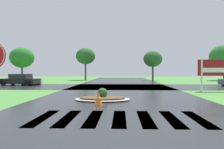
{
  "coord_description": "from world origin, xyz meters",
  "views": [
    {
      "loc": [
        0.06,
        -4.72,
        1.68
      ],
      "look_at": [
        -0.57,
        11.96,
        1.38
      ],
      "focal_mm": 38.92,
      "sensor_mm": 36.0,
      "label": 1
    }
  ],
  "objects_px": {
    "estate_billboard": "(215,69)",
    "car_silver_hatch": "(20,80)",
    "median_island": "(102,98)",
    "drainage_pipe_stack": "(32,81)",
    "traffic_cone": "(99,99)"
  },
  "relations": [
    {
      "from": "estate_billboard",
      "to": "median_island",
      "type": "height_order",
      "value": "estate_billboard"
    },
    {
      "from": "estate_billboard",
      "to": "car_silver_hatch",
      "type": "distance_m",
      "value": 20.17
    },
    {
      "from": "estate_billboard",
      "to": "median_island",
      "type": "bearing_deg",
      "value": 36.72
    },
    {
      "from": "car_silver_hatch",
      "to": "traffic_cone",
      "type": "distance_m",
      "value": 18.27
    },
    {
      "from": "estate_billboard",
      "to": "traffic_cone",
      "type": "relative_size",
      "value": 4.3
    },
    {
      "from": "drainage_pipe_stack",
      "to": "car_silver_hatch",
      "type": "bearing_deg",
      "value": -138.98
    },
    {
      "from": "median_island",
      "to": "car_silver_hatch",
      "type": "xyz_separation_m",
      "value": [
        -10.29,
        13.16,
        0.46
      ]
    },
    {
      "from": "estate_billboard",
      "to": "traffic_cone",
      "type": "bearing_deg",
      "value": 44.59
    },
    {
      "from": "median_island",
      "to": "drainage_pipe_stack",
      "type": "height_order",
      "value": "drainage_pipe_stack"
    },
    {
      "from": "median_island",
      "to": "drainage_pipe_stack",
      "type": "bearing_deg",
      "value": 123.48
    },
    {
      "from": "estate_billboard",
      "to": "drainage_pipe_stack",
      "type": "bearing_deg",
      "value": -22.64
    },
    {
      "from": "estate_billboard",
      "to": "traffic_cone",
      "type": "distance_m",
      "value": 11.66
    },
    {
      "from": "traffic_cone",
      "to": "car_silver_hatch",
      "type": "bearing_deg",
      "value": 124.14
    },
    {
      "from": "median_island",
      "to": "car_silver_hatch",
      "type": "height_order",
      "value": "car_silver_hatch"
    },
    {
      "from": "car_silver_hatch",
      "to": "traffic_cone",
      "type": "height_order",
      "value": "car_silver_hatch"
    }
  ]
}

